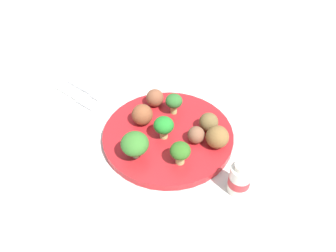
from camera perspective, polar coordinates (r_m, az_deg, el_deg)
ground_plane at (r=0.74m, az=-0.00°, el=-2.01°), size 4.00×4.00×0.00m
plate at (r=0.74m, az=-0.00°, el=-1.57°), size 0.28×0.28×0.02m
broccoli_floret_far_rim at (r=0.76m, az=0.99°, el=4.07°), size 0.04×0.04×0.05m
broccoli_floret_front_right at (r=0.65m, az=2.05°, el=-4.27°), size 0.04×0.04×0.05m
broccoli_floret_mid_right at (r=0.66m, az=-5.54°, el=-2.98°), size 0.05×0.05×0.06m
broccoli_floret_back_left at (r=0.70m, az=-0.53°, el=-0.07°), size 0.04×0.04×0.05m
meatball_near_rim at (r=0.74m, az=-4.30°, el=1.90°), size 0.05×0.05×0.05m
meatball_back_right at (r=0.70m, az=8.18°, el=-1.81°), size 0.05×0.05×0.05m
meatball_center at (r=0.71m, az=4.70°, el=-1.48°), size 0.04×0.04×0.04m
meatball_far_rim at (r=0.73m, az=6.77°, el=0.64°), size 0.04×0.04×0.04m
meatball_front_right at (r=0.79m, az=-2.20°, el=4.70°), size 0.04×0.04×0.04m
napkin at (r=0.88m, az=-14.46°, el=5.13°), size 0.18×0.13×0.01m
fork at (r=0.88m, az=-13.29°, el=5.77°), size 0.12×0.02×0.01m
knife at (r=0.87m, az=-15.12°, el=4.62°), size 0.15×0.02×0.01m
yogurt_bottle at (r=0.64m, az=11.83°, el=-8.63°), size 0.04×0.04×0.07m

